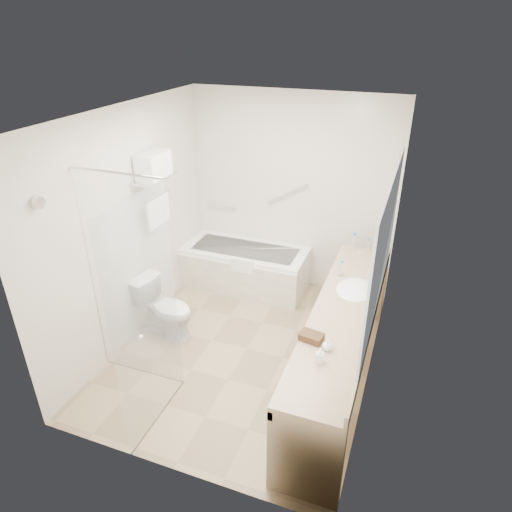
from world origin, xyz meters
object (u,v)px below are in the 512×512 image
(bathtub, at_px, (245,267))
(toilet, at_px, (165,309))
(amenity_basket, at_px, (311,337))
(water_bottle_left, at_px, (341,269))
(vanity_counter, at_px, (342,329))

(bathtub, bearing_deg, toilet, -109.28)
(amenity_basket, height_order, water_bottle_left, water_bottle_left)
(water_bottle_left, bearing_deg, amenity_basket, -91.29)
(toilet, distance_m, amenity_basket, 1.98)
(water_bottle_left, bearing_deg, vanity_counter, -76.20)
(vanity_counter, xyz_separation_m, amenity_basket, (-0.18, -0.53, 0.24))
(toilet, xyz_separation_m, amenity_basket, (1.80, -0.63, 0.55))
(amenity_basket, bearing_deg, toilet, 160.75)
(vanity_counter, height_order, toilet, vanity_counter)
(amenity_basket, bearing_deg, bathtub, 125.14)
(bathtub, distance_m, vanity_counter, 2.09)
(toilet, bearing_deg, bathtub, -9.66)
(bathtub, relative_size, amenity_basket, 8.45)
(bathtub, height_order, vanity_counter, vanity_counter)
(amenity_basket, bearing_deg, water_bottle_left, 88.71)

